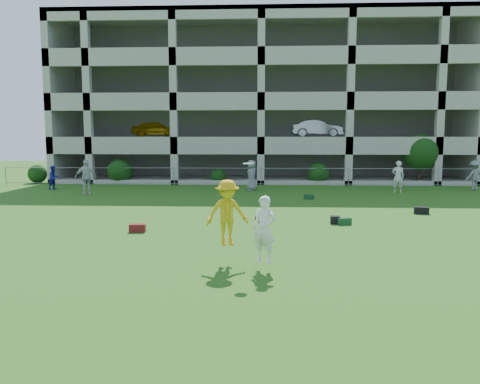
{
  "coord_description": "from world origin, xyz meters",
  "views": [
    {
      "loc": [
        0.07,
        -13.08,
        3.31
      ],
      "look_at": [
        -0.68,
        3.0,
        1.4
      ],
      "focal_mm": 35.0,
      "sensor_mm": 36.0,
      "label": 1
    }
  ],
  "objects_px": {
    "bystander_c": "(252,175)",
    "frisbee_contest": "(236,217)",
    "bystander_a": "(54,178)",
    "bystander_b": "(86,177)",
    "bystander_e": "(398,177)",
    "parking_garage": "(261,105)",
    "bystander_f": "(474,176)",
    "crate_d": "(335,220)"
  },
  "relations": [
    {
      "from": "bystander_e",
      "to": "bystander_f",
      "type": "height_order",
      "value": "bystander_e"
    },
    {
      "from": "bystander_b",
      "to": "frisbee_contest",
      "type": "xyz_separation_m",
      "value": [
        9.46,
        -14.57,
        0.27
      ]
    },
    {
      "from": "bystander_b",
      "to": "frisbee_contest",
      "type": "distance_m",
      "value": 17.37
    },
    {
      "from": "bystander_a",
      "to": "parking_garage",
      "type": "distance_m",
      "value": 18.53
    },
    {
      "from": "bystander_c",
      "to": "bystander_b",
      "type": "bearing_deg",
      "value": -84.15
    },
    {
      "from": "bystander_a",
      "to": "crate_d",
      "type": "distance_m",
      "value": 19.24
    },
    {
      "from": "bystander_e",
      "to": "bystander_f",
      "type": "bearing_deg",
      "value": -152.5
    },
    {
      "from": "bystander_a",
      "to": "bystander_e",
      "type": "distance_m",
      "value": 21.1
    },
    {
      "from": "bystander_b",
      "to": "bystander_c",
      "type": "xyz_separation_m",
      "value": [
        9.49,
        2.29,
        -0.07
      ]
    },
    {
      "from": "bystander_a",
      "to": "bystander_b",
      "type": "distance_m",
      "value": 3.73
    },
    {
      "from": "bystander_e",
      "to": "crate_d",
      "type": "xyz_separation_m",
      "value": [
        -5.24,
        -10.19,
        -0.8
      ]
    },
    {
      "from": "bystander_e",
      "to": "parking_garage",
      "type": "distance_m",
      "value": 16.03
    },
    {
      "from": "bystander_a",
      "to": "bystander_f",
      "type": "height_order",
      "value": "bystander_f"
    },
    {
      "from": "frisbee_contest",
      "to": "crate_d",
      "type": "bearing_deg",
      "value": 59.91
    },
    {
      "from": "bystander_f",
      "to": "bystander_a",
      "type": "bearing_deg",
      "value": -17.32
    },
    {
      "from": "bystander_a",
      "to": "frisbee_contest",
      "type": "xyz_separation_m",
      "value": [
        12.39,
        -16.86,
        0.53
      ]
    },
    {
      "from": "bystander_a",
      "to": "frisbee_contest",
      "type": "bearing_deg",
      "value": -115.05
    },
    {
      "from": "bystander_e",
      "to": "bystander_b",
      "type": "bearing_deg",
      "value": 16.49
    },
    {
      "from": "bystander_f",
      "to": "parking_garage",
      "type": "height_order",
      "value": "parking_garage"
    },
    {
      "from": "bystander_c",
      "to": "frisbee_contest",
      "type": "relative_size",
      "value": 0.77
    },
    {
      "from": "bystander_f",
      "to": "crate_d",
      "type": "distance_m",
      "value": 15.56
    },
    {
      "from": "frisbee_contest",
      "to": "bystander_e",
      "type": "bearing_deg",
      "value": 61.69
    },
    {
      "from": "bystander_a",
      "to": "bystander_b",
      "type": "bearing_deg",
      "value": -99.38
    },
    {
      "from": "bystander_b",
      "to": "parking_garage",
      "type": "xyz_separation_m",
      "value": [
        10.03,
        14.44,
        5.0
      ]
    },
    {
      "from": "parking_garage",
      "to": "frisbee_contest",
      "type": "bearing_deg",
      "value": -91.13
    },
    {
      "from": "bystander_e",
      "to": "crate_d",
      "type": "bearing_deg",
      "value": 74.27
    },
    {
      "from": "frisbee_contest",
      "to": "parking_garage",
      "type": "height_order",
      "value": "parking_garage"
    },
    {
      "from": "parking_garage",
      "to": "bystander_f",
      "type": "bearing_deg",
      "value": -40.84
    },
    {
      "from": "bystander_c",
      "to": "frisbee_contest",
      "type": "bearing_deg",
      "value": -7.84
    },
    {
      "from": "bystander_e",
      "to": "frisbee_contest",
      "type": "relative_size",
      "value": 0.78
    },
    {
      "from": "bystander_a",
      "to": "bystander_c",
      "type": "bearing_deg",
      "value": -61.36
    },
    {
      "from": "bystander_f",
      "to": "crate_d",
      "type": "relative_size",
      "value": 5.25
    },
    {
      "from": "bystander_e",
      "to": "parking_garage",
      "type": "relative_size",
      "value": 0.06
    },
    {
      "from": "crate_d",
      "to": "bystander_f",
      "type": "bearing_deg",
      "value": 48.48
    },
    {
      "from": "bystander_f",
      "to": "parking_garage",
      "type": "xyz_separation_m",
      "value": [
        -13.19,
        11.4,
        5.1
      ]
    },
    {
      "from": "bystander_f",
      "to": "parking_garage",
      "type": "bearing_deg",
      "value": -59.79
    },
    {
      "from": "bystander_b",
      "to": "bystander_e",
      "type": "xyz_separation_m",
      "value": [
        18.16,
        1.59,
        -0.06
      ]
    },
    {
      "from": "bystander_e",
      "to": "bystander_f",
      "type": "relative_size",
      "value": 1.03
    },
    {
      "from": "bystander_b",
      "to": "bystander_f",
      "type": "xyz_separation_m",
      "value": [
        23.22,
        3.04,
        -0.09
      ]
    },
    {
      "from": "bystander_b",
      "to": "crate_d",
      "type": "distance_m",
      "value": 15.54
    },
    {
      "from": "bystander_a",
      "to": "parking_garage",
      "type": "height_order",
      "value": "parking_garage"
    },
    {
      "from": "bystander_b",
      "to": "crate_d",
      "type": "height_order",
      "value": "bystander_b"
    }
  ]
}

